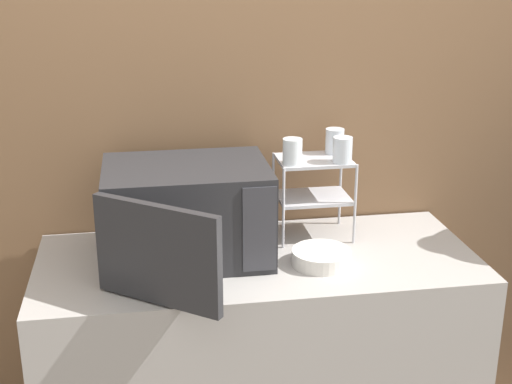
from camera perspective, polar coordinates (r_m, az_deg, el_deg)
The scene contains 8 objects.
wall_back at distance 2.78m, azimuth -1.15°, elevation 4.74°, with size 8.00×0.06×2.60m.
counter at distance 2.77m, azimuth 0.14°, elevation -14.11°, with size 1.56×0.67×0.94m.
microwave at distance 2.49m, azimuth -5.63°, elevation -1.71°, with size 0.59×0.71×0.34m.
dish_rack at distance 2.67m, azimuth 4.63°, elevation 0.92°, with size 0.28×0.21×0.31m.
glass_front_left at distance 2.56m, azimuth 2.93°, elevation 3.26°, with size 0.07×0.07×0.09m.
glass_back_right at distance 2.71m, azimuth 6.31°, elevation 4.07°, with size 0.07×0.07×0.09m.
glass_front_right at distance 2.59m, azimuth 6.94°, elevation 3.37°, with size 0.07×0.07×0.09m.
bowl at distance 2.49m, azimuth 5.24°, elevation -5.23°, with size 0.21×0.21×0.05m.
Camera 1 is at (-0.39, -1.95, 1.99)m, focal length 50.00 mm.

